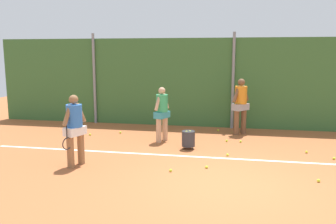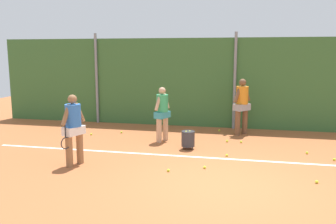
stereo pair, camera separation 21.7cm
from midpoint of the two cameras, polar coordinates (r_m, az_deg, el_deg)
ground_plane at (r=8.95m, az=9.07°, el=-7.55°), size 26.82×26.82×0.00m
hedge_fence_backdrop at (r=12.55m, az=9.89°, el=4.56°), size 17.43×0.25×3.10m
fence_post_left at (r=13.44m, az=-12.17°, el=5.21°), size 0.10×0.10×3.29m
fence_post_center at (r=12.37m, az=9.88°, el=4.92°), size 0.10×0.10×3.29m
court_baseline_paint at (r=9.03m, az=9.09°, el=-7.38°), size 12.74×0.10×0.01m
player_foreground_near at (r=8.47m, az=-15.45°, el=-2.27°), size 0.44×0.75×1.66m
player_midcourt at (r=10.44m, az=-1.58°, el=0.13°), size 0.44×0.63×1.61m
player_backcourt_far at (r=11.57m, az=11.04°, el=1.39°), size 0.57×0.60×1.79m
ball_hopper at (r=9.73m, az=2.64°, el=-4.28°), size 0.36×0.36×0.51m
tennis_ball_0 at (r=12.04m, az=7.52°, el=-2.90°), size 0.07×0.07×0.07m
tennis_ball_1 at (r=8.23m, az=5.44°, el=-8.78°), size 0.07×0.07×0.07m
tennis_ball_2 at (r=11.46m, az=-0.83°, el=-3.47°), size 0.07×0.07×0.07m
tennis_ball_3 at (r=10.65m, az=10.99°, el=-4.65°), size 0.07×0.07×0.07m
tennis_ball_4 at (r=11.61m, az=-12.91°, el=-3.54°), size 0.07×0.07×0.07m
tennis_ball_5 at (r=7.95m, az=22.26°, el=-10.15°), size 0.07×0.07×0.07m
tennis_ball_6 at (r=10.66m, az=8.81°, el=-4.58°), size 0.07×0.07×0.07m
tennis_ball_7 at (r=9.24m, az=8.85°, el=-6.80°), size 0.07×0.07×0.07m
tennis_ball_8 at (r=10.02m, az=20.73°, el=-6.01°), size 0.07×0.07×0.07m
tennis_ball_10 at (r=11.72m, az=-8.18°, el=-3.27°), size 0.07×0.07×0.07m
tennis_ball_12 at (r=7.97m, az=-0.36°, el=-9.34°), size 0.07×0.07×0.07m
tennis_ball_13 at (r=9.69m, az=24.46°, el=-6.78°), size 0.07×0.07×0.07m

